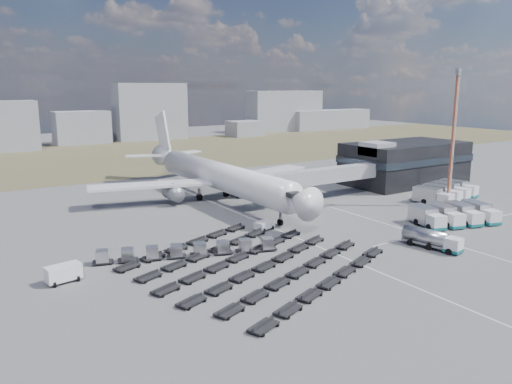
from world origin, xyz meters
TOP-DOWN VIEW (x-y plane):
  - ground at (0.00, 0.00)m, footprint 420.00×420.00m
  - grass_strip at (0.00, 110.00)m, footprint 420.00×90.00m
  - lane_markings at (9.77, 3.00)m, footprint 47.12×110.00m
  - terminal at (47.77, 23.96)m, footprint 30.40×16.40m
  - jet_bridge at (15.90, 20.42)m, footprint 30.30×3.80m
  - airliner at (0.00, 32.38)m, footprint 51.59×64.53m
  - skyline at (11.35, 152.83)m, footprint 323.06×26.77m
  - fuel_tanker at (11.66, -13.24)m, footprint 4.03×9.02m
  - pushback_tug at (-4.00, 8.00)m, footprint 3.75×2.82m
  - utility_van at (-37.11, 2.25)m, footprint 4.41×2.58m
  - catering_truck at (5.96, 33.38)m, footprint 3.27×6.60m
  - service_trucks_near at (26.05, -6.48)m, footprint 15.23×10.93m
  - service_trucks_far at (40.38, 6.00)m, footprint 15.38×10.37m
  - uld_row at (-20.37, 2.50)m, footprint 24.91×9.63m
  - baggage_dollies at (-14.64, -5.10)m, footprint 36.94×34.70m
  - floodlight_mast at (36.25, 2.40)m, footprint 2.52×2.06m

SIDE VIEW (x-z plane):
  - ground at x=0.00m, z-range 0.00..0.00m
  - grass_strip at x=0.00m, z-range 0.00..0.01m
  - lane_markings at x=9.77m, z-range 0.00..0.01m
  - baggage_dollies at x=-14.64m, z-range 0.00..0.82m
  - pushback_tug at x=-4.00m, z-range 0.00..1.49m
  - uld_row at x=-20.37m, z-range 0.17..1.91m
  - utility_van at x=-37.11m, z-range 0.00..2.23m
  - fuel_tanker at x=11.66m, z-range 0.00..2.83m
  - catering_truck at x=5.96m, z-range 0.03..2.95m
  - service_trucks_near at x=26.05m, z-range 0.13..3.18m
  - service_trucks_far at x=40.38m, z-range 0.14..3.28m
  - jet_bridge at x=15.90m, z-range 1.53..8.58m
  - terminal at x=47.77m, z-range -0.25..10.75m
  - airliner at x=0.00m, z-range -3.52..14.10m
  - skyline at x=11.35m, z-range -3.84..20.86m
  - floodlight_mast at x=36.25m, z-range 0.03..26.75m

